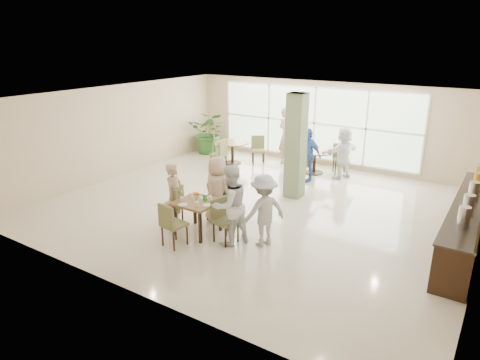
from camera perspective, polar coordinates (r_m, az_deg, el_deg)
The scene contains 20 objects.
ground at distance 11.00m, azimuth 2.54°, elevation -3.60°, with size 10.00×10.00×0.00m, color beige.
room_shell at distance 10.48m, azimuth 2.67°, elevation 5.06°, with size 10.00×10.00×10.00m.
window_bank at distance 14.67m, azimuth 9.88°, elevation 7.47°, with size 7.00×0.04×7.00m.
column at distance 11.41m, azimuth 7.45°, elevation 4.46°, with size 0.45×0.45×2.80m, color #697A55.
main_table at distance 9.38m, azimuth -5.75°, elevation -3.43°, with size 0.86×0.86×0.75m.
round_table_left at distance 14.66m, azimuth -1.02°, elevation 4.44°, with size 1.11×1.11×0.75m.
round_table_right at distance 13.77m, azimuth 9.93°, elevation 3.29°, with size 1.18×1.18×0.75m.
chairs_main_table at distance 9.45m, azimuth -5.70°, elevation -4.38°, with size 2.06×2.07×0.95m.
chairs_table_left at distance 14.71m, azimuth -1.05°, elevation 4.07°, with size 2.23×1.73×0.95m.
chairs_table_right at distance 13.82m, azimuth 9.78°, elevation 2.86°, with size 2.15×1.93×0.95m.
tabletop_clutter at distance 9.30m, azimuth -5.78°, elevation -2.54°, with size 0.74×0.78×0.21m.
buffet_counter at distance 9.99m, azimuth 28.20°, elevation -4.84°, with size 0.64×4.70×1.95m.
potted_plant at distance 15.99m, azimuth -4.15°, elevation 6.35°, with size 1.42×1.42×1.57m, color #326428.
teen_left at distance 9.73m, azimuth -8.71°, elevation -2.07°, with size 0.55×0.36×1.50m, color tan.
teen_far at distance 9.90m, azimuth -3.07°, elevation -1.27°, with size 0.77×0.42×1.58m, color tan.
teen_right at distance 8.79m, azimuth -1.33°, elevation -3.36°, with size 0.84×0.65×1.72m, color white.
teen_standing at distance 8.77m, azimuth 3.18°, elevation -4.09°, with size 0.99×0.57×1.53m, color #AEAEB1.
adult_a at distance 12.94m, azimuth 8.93°, elevation 3.35°, with size 0.94×0.54×1.61m, color #426CC7.
adult_b at distance 13.39m, azimuth 13.62°, elevation 3.53°, with size 1.48×0.64×1.60m, color white.
adult_standing at distance 14.45m, azimuth 6.18°, elevation 5.80°, with size 0.72×0.47×1.97m, color tan.
Camera 1 is at (5.14, -8.81, 4.13)m, focal length 32.00 mm.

